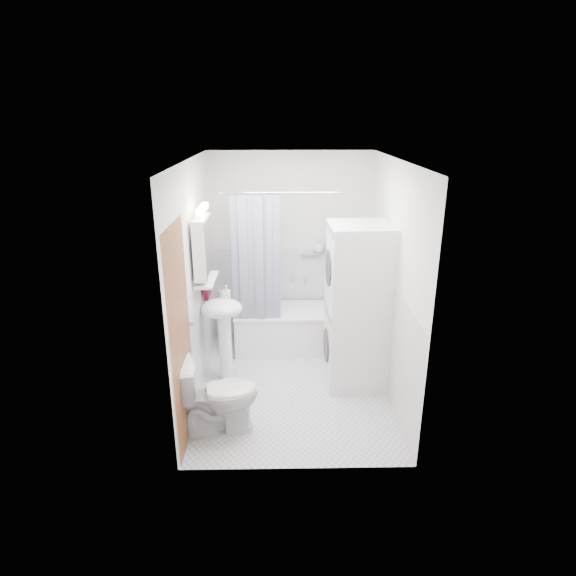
{
  "coord_description": "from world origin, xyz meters",
  "views": [
    {
      "loc": [
        -0.14,
        -4.57,
        2.8
      ],
      "look_at": [
        -0.05,
        0.15,
        1.09
      ],
      "focal_mm": 30.0,
      "sensor_mm": 36.0,
      "label": 1
    }
  ],
  "objects_px": {
    "bathtub": "(290,327)",
    "sink": "(223,321)",
    "toilet": "(217,396)",
    "washer_dryer": "(357,307)"
  },
  "relations": [
    {
      "from": "washer_dryer",
      "to": "bathtub",
      "type": "bearing_deg",
      "value": 128.77
    },
    {
      "from": "toilet",
      "to": "washer_dryer",
      "type": "bearing_deg",
      "value": -71.08
    },
    {
      "from": "bathtub",
      "to": "sink",
      "type": "distance_m",
      "value": 1.13
    },
    {
      "from": "washer_dryer",
      "to": "toilet",
      "type": "xyz_separation_m",
      "value": [
        -1.4,
        -0.88,
        -0.51
      ]
    },
    {
      "from": "bathtub",
      "to": "washer_dryer",
      "type": "height_order",
      "value": "washer_dryer"
    },
    {
      "from": "bathtub",
      "to": "toilet",
      "type": "bearing_deg",
      "value": -112.91
    },
    {
      "from": "sink",
      "to": "washer_dryer",
      "type": "distance_m",
      "value": 1.44
    },
    {
      "from": "sink",
      "to": "toilet",
      "type": "distance_m",
      "value": 1.0
    },
    {
      "from": "washer_dryer",
      "to": "toilet",
      "type": "distance_m",
      "value": 1.73
    },
    {
      "from": "bathtub",
      "to": "washer_dryer",
      "type": "xyz_separation_m",
      "value": [
        0.69,
        -0.8,
        0.6
      ]
    }
  ]
}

